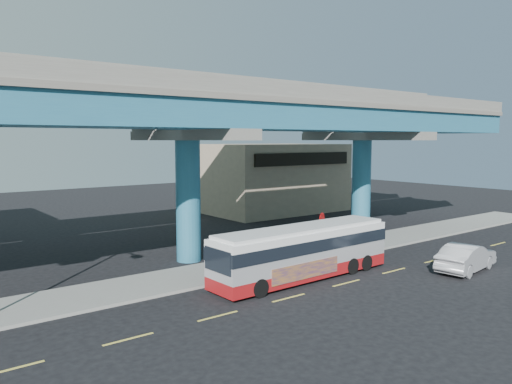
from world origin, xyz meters
TOP-DOWN VIEW (x-y plane):
  - ground at (0.00, 0.00)m, footprint 120.00×120.00m
  - sidewalk at (0.00, 5.50)m, footprint 70.00×4.00m
  - lane_markings at (-0.00, -0.30)m, footprint 58.00×0.12m
  - viaduct at (-0.00, 9.11)m, footprint 52.00×12.40m
  - building_beige at (18.00, 22.98)m, footprint 14.00×10.23m
  - transit_bus at (2.79, 1.71)m, footprint 11.14×2.60m
  - sedan at (11.18, -2.82)m, footprint 2.95×5.26m
  - stop_sign at (6.67, 4.18)m, footprint 0.79×0.35m

SIDE VIEW (x-z plane):
  - ground at x=0.00m, z-range 0.00..0.00m
  - lane_markings at x=0.00m, z-range 0.00..0.01m
  - sidewalk at x=0.00m, z-range 0.00..0.15m
  - sedan at x=11.18m, z-range 0.00..1.59m
  - transit_bus at x=2.79m, z-range 0.14..2.98m
  - stop_sign at x=6.67m, z-range 0.79..3.61m
  - building_beige at x=18.00m, z-range 0.01..7.01m
  - viaduct at x=0.00m, z-range 3.29..14.99m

